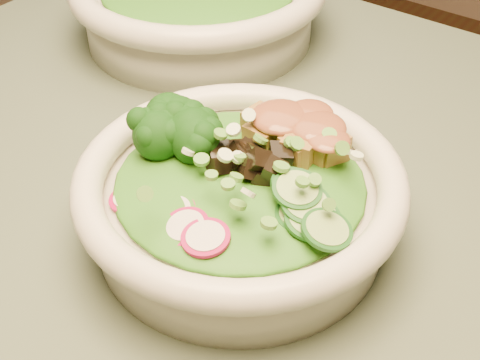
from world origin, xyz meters
The scene contains 10 objects.
salad_bowl centered at (-0.13, -0.02, 0.78)m, with size 0.24×0.24×0.06m.
side_bowl centered at (-0.35, 0.21, 0.79)m, with size 0.28×0.28×0.08m.
lettuce_bed centered at (-0.13, -0.02, 0.80)m, with size 0.18×0.18×0.02m, color #276515.
broccoli_florets centered at (-0.18, -0.01, 0.82)m, with size 0.07×0.06×0.04m, color black, non-canonical shape.
radish_slices centered at (-0.14, -0.08, 0.81)m, with size 0.10×0.04×0.02m, color #9E0C46, non-canonical shape.
cucumber_slices centered at (-0.07, -0.03, 0.81)m, with size 0.06×0.06×0.03m, color #8BB464, non-canonical shape.
mushroom_heap centered at (-0.13, -0.01, 0.82)m, with size 0.06×0.06×0.04m, color black, non-canonical shape.
tofu_cubes centered at (-0.12, 0.04, 0.81)m, with size 0.08×0.05×0.03m, color olive, non-canonical shape.
peanut_sauce centered at (-0.12, 0.04, 0.83)m, with size 0.06×0.05×0.01m, color brown.
scallion_garnish centered at (-0.13, -0.02, 0.82)m, with size 0.17×0.17×0.02m, color #5B9B36, non-canonical shape.
Camera 1 is at (0.09, -0.31, 1.11)m, focal length 50.00 mm.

